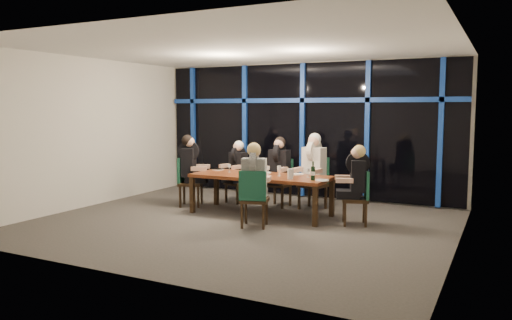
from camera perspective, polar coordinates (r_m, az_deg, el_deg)
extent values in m
plane|color=#4E4945|center=(8.73, -1.79, -7.24)|extent=(7.00, 7.00, 0.00)
cube|color=white|center=(11.23, 5.55, 3.43)|extent=(7.00, 0.04, 3.00)
cube|color=white|center=(6.06, -15.56, 1.06)|extent=(7.00, 0.04, 3.00)
cube|color=white|center=(10.64, -18.62, 3.00)|extent=(0.04, 6.00, 3.00)
cube|color=white|center=(7.49, 22.38, 1.73)|extent=(0.04, 6.00, 3.00)
cube|color=white|center=(8.56, -1.86, 12.72)|extent=(7.00, 6.00, 0.04)
cube|color=black|center=(11.18, 5.43, 3.41)|extent=(6.86, 0.04, 2.94)
cube|color=#133795|center=(12.49, -7.16, 3.66)|extent=(0.10, 0.10, 2.94)
cube|color=#133795|center=(11.74, -1.27, 3.56)|extent=(0.10, 0.10, 2.94)
cube|color=#133795|center=(11.13, 5.34, 3.41)|extent=(0.10, 0.10, 2.94)
cube|color=#133795|center=(10.69, 12.60, 3.18)|extent=(0.10, 0.10, 2.94)
cube|color=#133795|center=(10.42, 20.36, 2.88)|extent=(0.10, 0.10, 2.94)
cube|color=#133795|center=(11.12, 5.37, 6.80)|extent=(6.86, 0.10, 0.10)
cube|color=#FF2D14|center=(11.11, 11.38, 6.66)|extent=(0.60, 0.05, 0.35)
cube|color=brown|center=(9.30, 0.56, -1.91)|extent=(2.60, 1.00, 0.06)
cube|color=#311F10|center=(9.60, -7.29, -3.97)|extent=(0.08, 0.08, 0.69)
cube|color=#311F10|center=(8.48, 6.79, -5.29)|extent=(0.08, 0.08, 0.69)
cube|color=#311F10|center=(10.33, -4.55, -3.24)|extent=(0.08, 0.08, 0.69)
cube|color=#311F10|center=(9.29, 8.66, -4.32)|extent=(0.08, 0.08, 0.69)
cube|color=black|center=(10.54, -2.17, -2.66)|extent=(0.51, 0.51, 0.06)
cube|color=#1C593F|center=(10.63, -1.48, -1.22)|extent=(0.41, 0.15, 0.46)
cube|color=black|center=(10.57, -3.43, -3.85)|extent=(0.05, 0.05, 0.39)
cube|color=black|center=(10.34, -2.15, -4.06)|extent=(0.05, 0.05, 0.39)
cube|color=black|center=(10.80, -2.18, -3.63)|extent=(0.05, 0.05, 0.39)
cube|color=black|center=(10.58, -0.89, -3.83)|extent=(0.05, 0.05, 0.39)
cube|color=black|center=(10.11, 2.58, -2.83)|extent=(0.47, 0.47, 0.06)
cube|color=#1C593F|center=(10.25, 3.10, -1.20)|extent=(0.45, 0.08, 0.50)
cube|color=black|center=(10.08, 1.20, -4.23)|extent=(0.04, 0.04, 0.42)
cube|color=black|center=(9.91, 3.01, -4.41)|extent=(0.04, 0.04, 0.42)
cube|color=black|center=(10.39, 2.16, -3.93)|extent=(0.04, 0.04, 0.42)
cube|color=black|center=(10.23, 3.93, -4.09)|extent=(0.04, 0.04, 0.42)
cube|color=black|center=(9.90, 6.49, -2.89)|extent=(0.56, 0.56, 0.06)
cube|color=#1C593F|center=(10.04, 7.13, -1.13)|extent=(0.48, 0.14, 0.53)
cube|color=black|center=(9.88, 4.95, -4.38)|extent=(0.05, 0.05, 0.44)
cube|color=black|center=(9.69, 6.86, -4.61)|extent=(0.05, 0.05, 0.44)
cube|color=black|center=(10.20, 6.11, -4.07)|extent=(0.05, 0.05, 0.44)
cube|color=black|center=(10.01, 7.97, -4.28)|extent=(0.05, 0.05, 0.44)
cube|color=black|center=(10.25, -7.45, -2.69)|extent=(0.60, 0.60, 0.06)
cube|color=#1C593F|center=(10.25, -8.59, -1.14)|extent=(0.22, 0.44, 0.51)
cube|color=black|center=(10.07, -6.61, -4.24)|extent=(0.05, 0.05, 0.43)
cube|color=black|center=(10.43, -6.23, -3.89)|extent=(0.05, 0.05, 0.43)
cube|color=black|center=(10.15, -8.66, -4.20)|extent=(0.05, 0.05, 0.43)
cube|color=black|center=(10.50, -8.21, -3.84)|extent=(0.05, 0.05, 0.43)
cube|color=black|center=(8.71, 11.23, -4.47)|extent=(0.56, 0.56, 0.06)
cube|color=#1C593F|center=(8.69, 12.54, -2.78)|extent=(0.19, 0.42, 0.48)
cube|color=black|center=(8.91, 10.00, -5.72)|extent=(0.05, 0.05, 0.40)
cube|color=black|center=(8.57, 10.13, -6.19)|extent=(0.05, 0.05, 0.40)
cube|color=black|center=(8.94, 12.23, -5.73)|extent=(0.05, 0.05, 0.40)
cube|color=black|center=(8.60, 12.45, -6.20)|extent=(0.05, 0.05, 0.40)
cube|color=black|center=(8.41, -0.17, -4.62)|extent=(0.56, 0.56, 0.06)
cube|color=#1C593F|center=(8.16, -0.41, -3.01)|extent=(0.44, 0.18, 0.50)
cube|color=black|center=(8.60, 1.22, -6.01)|extent=(0.05, 0.05, 0.42)
cube|color=black|center=(8.66, -1.15, -5.93)|extent=(0.05, 0.05, 0.42)
cube|color=black|center=(8.25, 0.85, -6.52)|extent=(0.05, 0.05, 0.42)
cube|color=black|center=(8.31, -1.62, -6.43)|extent=(0.05, 0.05, 0.42)
cube|color=black|center=(10.44, -2.59, -2.23)|extent=(0.42, 0.46, 0.13)
cube|color=black|center=(10.51, -2.04, -0.50)|extent=(0.41, 0.31, 0.51)
cylinder|color=black|center=(10.49, -2.04, 0.60)|extent=(0.19, 0.40, 0.39)
sphere|color=tan|center=(10.46, -2.11, 1.49)|extent=(0.19, 0.19, 0.19)
sphere|color=silver|center=(10.49, -1.97, 1.65)|extent=(0.21, 0.21, 0.21)
cube|color=tan|center=(10.49, -3.60, -0.65)|extent=(0.14, 0.29, 0.07)
cube|color=tan|center=(10.23, -2.16, -0.81)|extent=(0.14, 0.29, 0.07)
cube|color=black|center=(9.99, 2.27, -2.36)|extent=(0.38, 0.44, 0.14)
cube|color=black|center=(10.09, 2.70, -0.40)|extent=(0.41, 0.26, 0.56)
cylinder|color=black|center=(10.07, 2.70, 0.84)|extent=(0.12, 0.42, 0.42)
sphere|color=tan|center=(10.04, 2.66, 1.84)|extent=(0.21, 0.21, 0.21)
sphere|color=black|center=(10.07, 2.76, 2.03)|extent=(0.23, 0.23, 0.23)
cube|color=tan|center=(9.98, 1.05, -0.96)|extent=(0.10, 0.30, 0.08)
cube|color=tan|center=(9.80, 3.08, -1.10)|extent=(0.10, 0.30, 0.08)
cube|color=silver|center=(9.78, 6.11, -2.37)|extent=(0.46, 0.51, 0.15)
cube|color=silver|center=(9.88, 6.65, -0.26)|extent=(0.46, 0.33, 0.59)
cylinder|color=silver|center=(9.85, 6.66, 1.09)|extent=(0.19, 0.46, 0.44)
sphere|color=tan|center=(9.82, 6.61, 2.19)|extent=(0.22, 0.22, 0.22)
sphere|color=silver|center=(9.86, 6.74, 2.38)|extent=(0.24, 0.24, 0.24)
cube|color=tan|center=(9.79, 4.81, -1.10)|extent=(0.14, 0.33, 0.08)
cube|color=tan|center=(9.57, 6.94, -1.29)|extent=(0.14, 0.33, 0.08)
cube|color=black|center=(10.21, -6.78, -2.13)|extent=(0.54, 0.50, 0.14)
cube|color=black|center=(10.20, -7.71, -0.24)|extent=(0.38, 0.47, 0.57)
cylinder|color=black|center=(10.18, -7.72, 1.02)|extent=(0.44, 0.26, 0.43)
sphere|color=tan|center=(10.16, -7.62, 2.05)|extent=(0.21, 0.21, 0.21)
sphere|color=black|center=(10.16, -7.85, 2.22)|extent=(0.24, 0.24, 0.24)
cube|color=tan|center=(9.96, -6.56, -1.00)|extent=(0.31, 0.19, 0.08)
cube|color=tan|center=(10.36, -6.14, -0.73)|extent=(0.31, 0.19, 0.08)
cube|color=black|center=(8.69, 10.48, -3.84)|extent=(0.50, 0.47, 0.13)
cube|color=black|center=(8.65, 11.54, -1.77)|extent=(0.35, 0.44, 0.54)
cylinder|color=black|center=(8.62, 11.57, -0.37)|extent=(0.41, 0.23, 0.40)
sphere|color=tan|center=(8.60, 11.47, 0.78)|extent=(0.20, 0.20, 0.20)
sphere|color=tan|center=(8.61, 11.73, 0.97)|extent=(0.22, 0.22, 0.22)
cube|color=tan|center=(8.83, 9.93, -1.97)|extent=(0.30, 0.17, 0.08)
cube|color=tan|center=(8.45, 10.08, -2.33)|extent=(0.30, 0.17, 0.08)
cube|color=black|center=(8.50, -0.04, -3.81)|extent=(0.47, 0.51, 0.14)
cube|color=black|center=(8.30, -0.22, -1.75)|extent=(0.45, 0.35, 0.56)
cylinder|color=black|center=(8.27, -0.22, -0.24)|extent=(0.22, 0.43, 0.42)
sphere|color=tan|center=(8.27, -0.20, 1.02)|extent=(0.21, 0.21, 0.21)
sphere|color=tan|center=(8.23, -0.25, 1.20)|extent=(0.23, 0.23, 0.23)
cube|color=tan|center=(8.51, 1.38, -2.17)|extent=(0.17, 0.31, 0.08)
cube|color=tan|center=(8.58, -1.26, -2.10)|extent=(0.17, 0.31, 0.08)
cylinder|color=white|center=(10.10, -4.39, -1.08)|extent=(0.24, 0.24, 0.01)
cylinder|color=white|center=(9.58, 1.04, -1.45)|extent=(0.24, 0.24, 0.01)
cylinder|color=white|center=(9.39, 4.74, -1.62)|extent=(0.24, 0.24, 0.01)
cylinder|color=white|center=(10.11, -4.36, -1.07)|extent=(0.24, 0.24, 0.01)
cylinder|color=white|center=(8.63, 7.56, -2.32)|extent=(0.24, 0.24, 0.01)
cylinder|color=white|center=(8.90, 0.44, -2.02)|extent=(0.24, 0.24, 0.01)
cylinder|color=black|center=(8.67, 6.53, -1.53)|extent=(0.07, 0.07, 0.24)
cylinder|color=black|center=(8.65, 6.54, -0.45)|extent=(0.03, 0.03, 0.09)
cylinder|color=silver|center=(8.67, 6.53, -1.53)|extent=(0.08, 0.08, 0.07)
cylinder|color=silver|center=(8.76, 3.94, -1.59)|extent=(0.10, 0.10, 0.19)
cylinder|color=silver|center=(8.74, 4.29, -1.50)|extent=(0.01, 0.01, 0.13)
cylinder|color=#FF9B4C|center=(9.22, -0.94, -1.70)|extent=(0.05, 0.05, 0.03)
cylinder|color=silver|center=(9.30, -1.25, -1.70)|extent=(0.07, 0.07, 0.01)
cylinder|color=silver|center=(9.29, -1.25, -1.34)|extent=(0.01, 0.01, 0.11)
cylinder|color=silver|center=(9.28, -1.25, -0.76)|extent=(0.08, 0.08, 0.08)
cylinder|color=silver|center=(9.38, 1.39, -1.64)|extent=(0.06, 0.06, 0.01)
cylinder|color=silver|center=(9.37, 1.39, -1.35)|extent=(0.01, 0.01, 0.09)
cylinder|color=silver|center=(9.36, 1.39, -0.89)|extent=(0.06, 0.06, 0.06)
cylinder|color=silver|center=(9.17, 2.66, -1.82)|extent=(0.07, 0.07, 0.01)
cylinder|color=silver|center=(9.16, 2.66, -1.47)|extent=(0.01, 0.01, 0.11)
cylinder|color=silver|center=(9.15, 2.66, -0.91)|extent=(0.07, 0.07, 0.07)
cylinder|color=silver|center=(9.72, -3.08, -1.37)|extent=(0.06, 0.06, 0.01)
cylinder|color=silver|center=(9.72, -3.08, -1.10)|extent=(0.01, 0.01, 0.09)
cylinder|color=silver|center=(9.71, -3.08, -0.66)|extent=(0.06, 0.06, 0.06)
cylinder|color=white|center=(9.01, 5.96, -1.98)|extent=(0.06, 0.06, 0.01)
cylinder|color=white|center=(9.00, 5.97, -1.68)|extent=(0.01, 0.01, 0.09)
cylinder|color=white|center=(8.99, 5.97, -1.19)|extent=(0.06, 0.06, 0.06)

